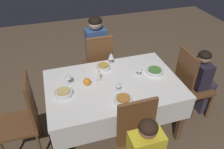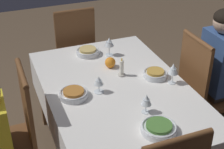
{
  "view_description": "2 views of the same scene",
  "coord_description": "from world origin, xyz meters",
  "px_view_note": "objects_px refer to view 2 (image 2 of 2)",
  "views": [
    {
      "loc": [
        -0.61,
        -1.93,
        2.31
      ],
      "look_at": [
        -0.02,
        -0.02,
        0.88
      ],
      "focal_mm": 35.0,
      "sensor_mm": 36.0,
      "label": 1
    },
    {
      "loc": [
        1.97,
        -0.81,
        2.11
      ],
      "look_at": [
        -0.04,
        -0.02,
        0.83
      ],
      "focal_mm": 55.0,
      "sensor_mm": 36.0,
      "label": 2
    }
  ],
  "objects_px": {
    "orange_fruit": "(110,62)",
    "candle_centerpiece": "(122,69)",
    "chair_north": "(203,88)",
    "dining_table": "(117,97)",
    "wine_glass_south": "(99,81)",
    "wine_glass_east": "(146,100)",
    "chair_west": "(74,51)",
    "bowl_west": "(88,51)",
    "bowl_south": "(74,94)",
    "wine_glass_north": "(173,69)",
    "bowl_north": "(155,74)",
    "wine_glass_west": "(109,42)",
    "chair_south": "(14,133)",
    "person_adult_denim": "(222,70)",
    "bowl_east": "(159,128)"
  },
  "relations": [
    {
      "from": "bowl_south",
      "to": "orange_fruit",
      "type": "bearing_deg",
      "value": 127.98
    },
    {
      "from": "bowl_north",
      "to": "wine_glass_south",
      "type": "bearing_deg",
      "value": -84.9
    },
    {
      "from": "dining_table",
      "to": "candle_centerpiece",
      "type": "xyz_separation_m",
      "value": [
        -0.15,
        0.1,
        0.14
      ]
    },
    {
      "from": "chair_west",
      "to": "wine_glass_south",
      "type": "height_order",
      "value": "chair_west"
    },
    {
      "from": "bowl_east",
      "to": "bowl_west",
      "type": "relative_size",
      "value": 1.11
    },
    {
      "from": "person_adult_denim",
      "to": "bowl_east",
      "type": "bearing_deg",
      "value": 121.79
    },
    {
      "from": "wine_glass_south",
      "to": "wine_glass_east",
      "type": "xyz_separation_m",
      "value": [
        0.34,
        0.21,
        0.01
      ]
    },
    {
      "from": "bowl_west",
      "to": "candle_centerpiece",
      "type": "xyz_separation_m",
      "value": [
        0.44,
        0.13,
        0.03
      ]
    },
    {
      "from": "wine_glass_east",
      "to": "chair_north",
      "type": "bearing_deg",
      "value": 115.73
    },
    {
      "from": "dining_table",
      "to": "bowl_east",
      "type": "xyz_separation_m",
      "value": [
        0.56,
        0.05,
        0.11
      ]
    },
    {
      "from": "chair_north",
      "to": "wine_glass_north",
      "type": "xyz_separation_m",
      "value": [
        0.09,
        -0.36,
        0.31
      ]
    },
    {
      "from": "bowl_south",
      "to": "bowl_east",
      "type": "bearing_deg",
      "value": 34.76
    },
    {
      "from": "wine_glass_north",
      "to": "bowl_south",
      "type": "bearing_deg",
      "value": -96.85
    },
    {
      "from": "wine_glass_north",
      "to": "candle_centerpiece",
      "type": "height_order",
      "value": "wine_glass_north"
    },
    {
      "from": "bowl_north",
      "to": "candle_centerpiece",
      "type": "height_order",
      "value": "candle_centerpiece"
    },
    {
      "from": "chair_west",
      "to": "wine_glass_north",
      "type": "bearing_deg",
      "value": 111.84
    },
    {
      "from": "chair_west",
      "to": "wine_glass_east",
      "type": "height_order",
      "value": "chair_west"
    },
    {
      "from": "dining_table",
      "to": "orange_fruit",
      "type": "height_order",
      "value": "orange_fruit"
    },
    {
      "from": "orange_fruit",
      "to": "candle_centerpiece",
      "type": "bearing_deg",
      "value": 12.89
    },
    {
      "from": "candle_centerpiece",
      "to": "chair_west",
      "type": "bearing_deg",
      "value": -170.77
    },
    {
      "from": "wine_glass_west",
      "to": "chair_south",
      "type": "bearing_deg",
      "value": -59.92
    },
    {
      "from": "chair_south",
      "to": "wine_glass_north",
      "type": "relative_size",
      "value": 6.16
    },
    {
      "from": "chair_south",
      "to": "person_adult_denim",
      "type": "height_order",
      "value": "person_adult_denim"
    },
    {
      "from": "person_adult_denim",
      "to": "wine_glass_west",
      "type": "bearing_deg",
      "value": 57.31
    },
    {
      "from": "chair_south",
      "to": "wine_glass_north",
      "type": "height_order",
      "value": "chair_south"
    },
    {
      "from": "bowl_south",
      "to": "bowl_west",
      "type": "height_order",
      "value": "same"
    },
    {
      "from": "chair_west",
      "to": "candle_centerpiece",
      "type": "xyz_separation_m",
      "value": [
        0.9,
        0.15,
        0.24
      ]
    },
    {
      "from": "person_adult_denim",
      "to": "bowl_north",
      "type": "distance_m",
      "value": 0.6
    },
    {
      "from": "chair_south",
      "to": "candle_centerpiece",
      "type": "relative_size",
      "value": 6.7
    },
    {
      "from": "chair_north",
      "to": "dining_table",
      "type": "bearing_deg",
      "value": 89.23
    },
    {
      "from": "chair_south",
      "to": "dining_table",
      "type": "bearing_deg",
      "value": 91.58
    },
    {
      "from": "chair_west",
      "to": "wine_glass_north",
      "type": "height_order",
      "value": "chair_west"
    },
    {
      "from": "bowl_south",
      "to": "bowl_west",
      "type": "relative_size",
      "value": 1.02
    },
    {
      "from": "bowl_north",
      "to": "wine_glass_west",
      "type": "distance_m",
      "value": 0.52
    },
    {
      "from": "chair_south",
      "to": "candle_centerpiece",
      "type": "height_order",
      "value": "chair_south"
    },
    {
      "from": "bowl_west",
      "to": "orange_fruit",
      "type": "distance_m",
      "value": 0.3
    },
    {
      "from": "candle_centerpiece",
      "to": "bowl_east",
      "type": "bearing_deg",
      "value": -3.81
    },
    {
      "from": "chair_west",
      "to": "bowl_west",
      "type": "height_order",
      "value": "chair_west"
    },
    {
      "from": "wine_glass_south",
      "to": "candle_centerpiece",
      "type": "distance_m",
      "value": 0.29
    },
    {
      "from": "wine_glass_east",
      "to": "bowl_south",
      "type": "bearing_deg",
      "value": -131.18
    },
    {
      "from": "chair_north",
      "to": "wine_glass_south",
      "type": "distance_m",
      "value": 0.96
    },
    {
      "from": "wine_glass_south",
      "to": "wine_glass_west",
      "type": "xyz_separation_m",
      "value": [
        -0.51,
        0.28,
        0.03
      ]
    },
    {
      "from": "person_adult_denim",
      "to": "wine_glass_west",
      "type": "xyz_separation_m",
      "value": [
        -0.51,
        -0.8,
        0.16
      ]
    },
    {
      "from": "wine_glass_north",
      "to": "bowl_west",
      "type": "distance_m",
      "value": 0.82
    },
    {
      "from": "wine_glass_west",
      "to": "chair_north",
      "type": "bearing_deg",
      "value": 51.19
    },
    {
      "from": "bowl_west",
      "to": "wine_glass_west",
      "type": "relative_size",
      "value": 1.22
    },
    {
      "from": "person_adult_denim",
      "to": "orange_fruit",
      "type": "height_order",
      "value": "person_adult_denim"
    },
    {
      "from": "orange_fruit",
      "to": "dining_table",
      "type": "bearing_deg",
      "value": -11.99
    },
    {
      "from": "bowl_south",
      "to": "candle_centerpiece",
      "type": "relative_size",
      "value": 1.33
    },
    {
      "from": "chair_north",
      "to": "bowl_east",
      "type": "relative_size",
      "value": 4.61
    }
  ]
}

